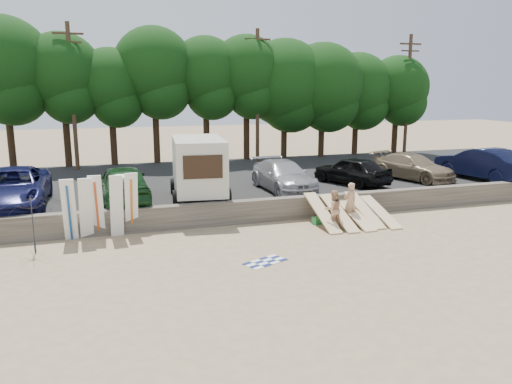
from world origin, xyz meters
TOP-DOWN VIEW (x-y plane):
  - ground at (0.00, 0.00)m, footprint 120.00×120.00m
  - seawall at (0.00, 3.00)m, footprint 44.00×0.50m
  - parking_lot at (0.00, 10.50)m, footprint 44.00×14.50m
  - treeline at (0.18, 17.48)m, footprint 33.14×6.67m
  - utility_poles at (2.00, 16.00)m, footprint 25.80×0.26m
  - box_trailer at (-4.31, 5.37)m, footprint 2.93×4.66m
  - car_0 at (-12.34, 6.04)m, footprint 2.85×6.13m
  - car_1 at (-7.73, 5.45)m, footprint 2.29×5.21m
  - car_2 at (0.11, 5.93)m, footprint 2.28×5.17m
  - car_3 at (4.20, 6.32)m, footprint 3.26×4.75m
  - car_4 at (8.18, 6.57)m, footprint 3.54×5.34m
  - car_5 at (11.97, 5.52)m, footprint 2.87×5.65m
  - surfboard_upright_0 at (-9.90, 2.37)m, footprint 0.51×0.81m
  - surfboard_upright_1 at (-9.30, 2.42)m, footprint 0.56×0.87m
  - surfboard_upright_2 at (-8.90, 2.58)m, footprint 0.56×0.69m
  - surfboard_upright_3 at (-8.16, 2.38)m, footprint 0.54×0.70m
  - surfboard_upright_4 at (-7.58, 2.64)m, footprint 0.54×0.62m
  - surfboard_low_0 at (0.22, 1.51)m, footprint 0.56×2.81m
  - surfboard_low_1 at (0.98, 1.44)m, footprint 0.56×2.85m
  - surfboard_low_2 at (1.74, 1.43)m, footprint 0.56×2.92m
  - surfboard_low_3 at (2.29, 1.60)m, footprint 0.56×2.85m
  - surfboard_low_4 at (2.95, 1.40)m, footprint 0.56×2.89m
  - beachgoer_a at (1.63, 1.68)m, footprint 0.71×0.54m
  - beachgoer_b at (0.50, 1.04)m, footprint 0.82×0.65m
  - cooler at (0.14, 1.81)m, footprint 0.44×0.39m
  - gear_bag at (2.82, 1.93)m, footprint 0.32×0.27m
  - beach_towel at (-3.54, -2.05)m, footprint 1.99×1.99m
  - beach_umbrella at (-11.13, 1.35)m, footprint 3.18×3.16m

SIDE VIEW (x-z plane):
  - ground at x=0.00m, z-range 0.00..0.00m
  - beach_towel at x=-3.54m, z-range 0.01..0.01m
  - gear_bag at x=2.82m, z-range 0.00..0.22m
  - cooler at x=0.14m, z-range 0.00..0.32m
  - parking_lot at x=0.00m, z-range 0.00..0.70m
  - surfboard_low_2 at x=1.74m, z-range 0.00..0.82m
  - surfboard_low_4 at x=2.95m, z-range 0.00..0.93m
  - seawall at x=0.00m, z-range 0.00..1.00m
  - surfboard_low_1 at x=0.98m, z-range 0.00..1.06m
  - surfboard_low_3 at x=2.29m, z-range 0.00..1.08m
  - surfboard_low_0 at x=0.22m, z-range 0.00..1.18m
  - beachgoer_b at x=0.50m, z-range 0.00..1.63m
  - beachgoer_a at x=1.63m, z-range 0.00..1.77m
  - beach_umbrella at x=-11.13m, z-range 0.00..2.09m
  - surfboard_upright_1 at x=-9.30m, z-range 0.00..2.50m
  - surfboard_upright_0 at x=-9.90m, z-range 0.00..2.51m
  - surfboard_upright_3 at x=-8.16m, z-range 0.00..2.54m
  - surfboard_upright_2 at x=-8.90m, z-range 0.00..2.55m
  - surfboard_upright_4 at x=-7.58m, z-range 0.00..2.56m
  - car_4 at x=8.18m, z-range 0.70..2.14m
  - car_2 at x=0.11m, z-range 0.70..2.18m
  - car_3 at x=4.20m, z-range 0.70..2.20m
  - car_0 at x=-12.34m, z-range 0.70..2.40m
  - car_1 at x=-7.73m, z-range 0.70..2.45m
  - car_5 at x=11.97m, z-range 0.70..2.48m
  - box_trailer at x=-4.31m, z-range 0.87..3.69m
  - utility_poles at x=2.00m, z-range 0.93..9.93m
  - treeline at x=0.18m, z-range 1.72..11.21m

